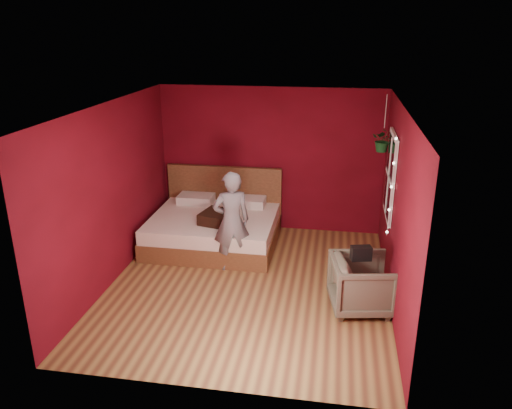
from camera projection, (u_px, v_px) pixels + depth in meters
name	position (u px, v px, depth m)	size (l,w,h in m)	color
floor	(249.00, 285.00, 7.33)	(4.50, 4.50, 0.00)	olive
room_walls	(248.00, 175.00, 6.75)	(4.04, 4.54, 2.62)	maroon
window	(390.00, 176.00, 7.34)	(0.05, 0.97, 1.27)	white
fairy_lights	(391.00, 187.00, 6.86)	(0.04, 0.04, 1.45)	silver
bed	(215.00, 226.00, 8.65)	(2.12, 1.80, 1.17)	brown
person	(231.00, 221.00, 7.57)	(0.57, 0.38, 1.57)	slate
armchair	(362.00, 284.00, 6.60)	(0.78, 0.80, 0.73)	#686652
handbag	(361.00, 253.00, 6.44)	(0.26, 0.13, 0.19)	black
throw_pillow	(218.00, 217.00, 8.17)	(0.52, 0.52, 0.18)	black
hanging_plant	(383.00, 140.00, 7.84)	(0.35, 0.30, 0.90)	silver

